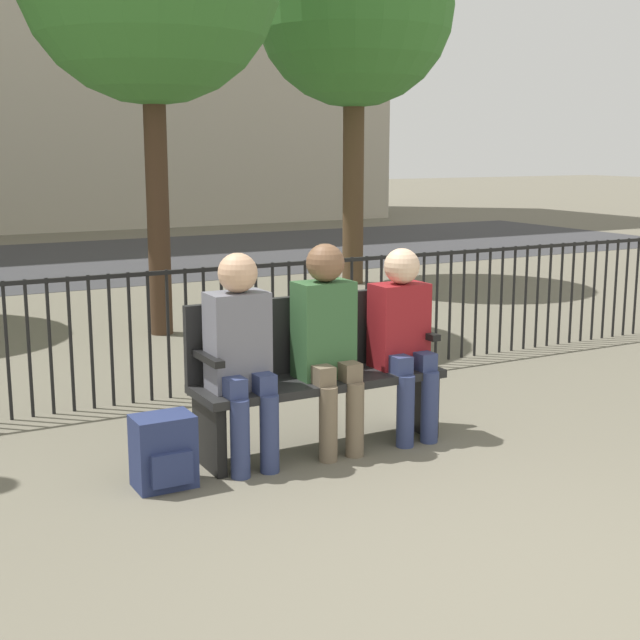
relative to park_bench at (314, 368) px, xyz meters
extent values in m
plane|color=#605B4C|center=(0.00, -2.31, -0.49)|extent=(80.00, 80.00, 0.00)
cube|color=black|center=(0.00, -0.08, -0.06)|extent=(1.56, 0.45, 0.05)
cube|color=black|center=(0.00, 0.12, 0.20)|extent=(1.56, 0.05, 0.47)
cube|color=black|center=(-0.72, -0.08, -0.29)|extent=(0.06, 0.38, 0.40)
cube|color=black|center=(0.72, -0.08, -0.29)|extent=(0.06, 0.38, 0.40)
cube|color=black|center=(-0.72, -0.08, 0.16)|extent=(0.06, 0.38, 0.04)
cube|color=black|center=(0.72, -0.08, 0.16)|extent=(0.06, 0.38, 0.04)
cylinder|color=navy|center=(-0.62, -0.30, -0.26)|extent=(0.11, 0.11, 0.45)
cylinder|color=navy|center=(-0.44, -0.30, -0.26)|extent=(0.11, 0.11, 0.45)
cube|color=navy|center=(-0.62, -0.20, 0.01)|extent=(0.11, 0.20, 0.12)
cube|color=navy|center=(-0.44, -0.20, 0.01)|extent=(0.11, 0.20, 0.12)
cube|color=slate|center=(-0.53, -0.08, 0.24)|extent=(0.34, 0.22, 0.56)
sphere|color=tan|center=(-0.53, -0.10, 0.63)|extent=(0.23, 0.23, 0.23)
cylinder|color=brown|center=(-0.07, -0.30, -0.26)|extent=(0.11, 0.11, 0.45)
cylinder|color=brown|center=(0.11, -0.30, -0.26)|extent=(0.11, 0.11, 0.45)
cube|color=brown|center=(-0.07, -0.20, 0.01)|extent=(0.11, 0.20, 0.12)
cube|color=brown|center=(0.11, -0.20, 0.01)|extent=(0.11, 0.20, 0.12)
cube|color=#335B33|center=(0.02, -0.08, 0.25)|extent=(0.34, 0.22, 0.58)
sphere|color=brown|center=(0.02, -0.10, 0.66)|extent=(0.23, 0.23, 0.23)
cylinder|color=navy|center=(0.47, -0.30, -0.26)|extent=(0.11, 0.11, 0.45)
cylinder|color=navy|center=(0.65, -0.30, -0.26)|extent=(0.11, 0.11, 0.45)
cube|color=navy|center=(0.47, -0.20, 0.01)|extent=(0.11, 0.20, 0.12)
cube|color=navy|center=(0.65, -0.20, 0.01)|extent=(0.11, 0.20, 0.12)
cube|color=maroon|center=(0.56, -0.08, 0.23)|extent=(0.34, 0.22, 0.53)
sphere|color=beige|center=(0.56, -0.10, 0.60)|extent=(0.22, 0.22, 0.22)
cube|color=navy|center=(-1.04, -0.22, -0.29)|extent=(0.32, 0.23, 0.40)
cube|color=navy|center=(-1.04, -0.36, -0.35)|extent=(0.23, 0.04, 0.18)
cylinder|color=black|center=(-1.56, 1.42, -0.01)|extent=(0.02, 0.02, 0.95)
cylinder|color=black|center=(-1.42, 1.42, -0.01)|extent=(0.02, 0.02, 0.95)
cylinder|color=black|center=(-1.28, 1.42, -0.01)|extent=(0.02, 0.02, 0.95)
cylinder|color=black|center=(-1.14, 1.42, -0.01)|extent=(0.02, 0.02, 0.95)
cylinder|color=black|center=(-1.00, 1.42, -0.01)|extent=(0.02, 0.02, 0.95)
cylinder|color=black|center=(-0.86, 1.42, -0.01)|extent=(0.02, 0.02, 0.95)
cylinder|color=black|center=(-0.72, 1.42, -0.01)|extent=(0.02, 0.02, 0.95)
cylinder|color=black|center=(-0.58, 1.42, -0.01)|extent=(0.02, 0.02, 0.95)
cylinder|color=black|center=(-0.44, 1.42, -0.01)|extent=(0.02, 0.02, 0.95)
cylinder|color=black|center=(-0.30, 1.42, -0.01)|extent=(0.02, 0.02, 0.95)
cylinder|color=black|center=(-0.16, 1.42, -0.01)|extent=(0.02, 0.02, 0.95)
cylinder|color=black|center=(-0.02, 1.42, -0.01)|extent=(0.02, 0.02, 0.95)
cylinder|color=black|center=(0.12, 1.42, -0.01)|extent=(0.02, 0.02, 0.95)
cylinder|color=black|center=(0.26, 1.42, -0.01)|extent=(0.02, 0.02, 0.95)
cylinder|color=black|center=(0.40, 1.42, -0.01)|extent=(0.02, 0.02, 0.95)
cylinder|color=black|center=(0.54, 1.42, -0.01)|extent=(0.02, 0.02, 0.95)
cylinder|color=black|center=(0.68, 1.42, -0.01)|extent=(0.02, 0.02, 0.95)
cylinder|color=black|center=(0.82, 1.42, -0.01)|extent=(0.02, 0.02, 0.95)
cylinder|color=black|center=(0.96, 1.42, -0.01)|extent=(0.02, 0.02, 0.95)
cylinder|color=black|center=(1.10, 1.42, -0.01)|extent=(0.02, 0.02, 0.95)
cylinder|color=black|center=(1.24, 1.42, -0.01)|extent=(0.02, 0.02, 0.95)
cylinder|color=black|center=(1.38, 1.42, -0.01)|extent=(0.02, 0.02, 0.95)
cylinder|color=black|center=(1.52, 1.42, -0.01)|extent=(0.02, 0.02, 0.95)
cylinder|color=black|center=(1.66, 1.42, -0.01)|extent=(0.02, 0.02, 0.95)
cylinder|color=black|center=(1.80, 1.42, -0.01)|extent=(0.02, 0.02, 0.95)
cylinder|color=black|center=(1.94, 1.42, -0.01)|extent=(0.02, 0.02, 0.95)
cylinder|color=black|center=(2.08, 1.42, -0.01)|extent=(0.02, 0.02, 0.95)
cylinder|color=black|center=(2.22, 1.42, -0.01)|extent=(0.02, 0.02, 0.95)
cylinder|color=black|center=(2.36, 1.42, -0.01)|extent=(0.02, 0.02, 0.95)
cylinder|color=black|center=(2.50, 1.42, -0.01)|extent=(0.02, 0.02, 0.95)
cylinder|color=black|center=(2.64, 1.42, -0.01)|extent=(0.02, 0.02, 0.95)
cylinder|color=black|center=(2.78, 1.42, -0.01)|extent=(0.02, 0.02, 0.95)
cylinder|color=black|center=(2.92, 1.42, -0.01)|extent=(0.02, 0.02, 0.95)
cylinder|color=black|center=(3.06, 1.42, -0.01)|extent=(0.02, 0.02, 0.95)
cylinder|color=black|center=(3.20, 1.42, -0.01)|extent=(0.02, 0.02, 0.95)
cylinder|color=black|center=(3.34, 1.42, -0.01)|extent=(0.02, 0.02, 0.95)
cylinder|color=black|center=(3.48, 1.42, -0.01)|extent=(0.02, 0.02, 0.95)
cylinder|color=black|center=(3.62, 1.42, -0.01)|extent=(0.02, 0.02, 0.95)
cylinder|color=black|center=(3.76, 1.42, -0.01)|extent=(0.02, 0.02, 0.95)
cylinder|color=black|center=(3.90, 1.42, -0.01)|extent=(0.02, 0.02, 0.95)
cylinder|color=black|center=(4.04, 1.42, -0.01)|extent=(0.02, 0.02, 0.95)
cylinder|color=black|center=(4.18, 1.42, -0.01)|extent=(0.02, 0.02, 0.95)
cylinder|color=black|center=(4.32, 1.42, -0.01)|extent=(0.02, 0.02, 0.95)
cube|color=black|center=(0.00, 1.42, 0.44)|extent=(9.00, 0.03, 0.03)
cylinder|color=#4C3823|center=(3.58, 5.60, 0.95)|extent=(0.28, 0.28, 2.88)
sphere|color=#38752D|center=(3.58, 5.60, 3.09)|extent=(2.56, 2.56, 2.56)
cylinder|color=#422D1E|center=(0.24, 3.64, 0.88)|extent=(0.22, 0.22, 2.74)
cube|color=#333335|center=(0.00, 9.69, -0.48)|extent=(24.00, 6.00, 0.01)
camera|label=1|loc=(-2.48, -4.65, 1.33)|focal=50.00mm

